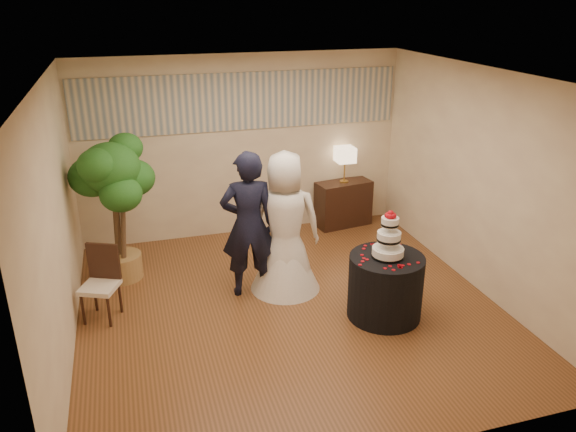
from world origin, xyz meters
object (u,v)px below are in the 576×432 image
object	(u,v)px
console	(343,203)
ficus_tree	(115,210)
wedding_cake	(389,234)
table_lamp	(345,165)
cake_table	(385,287)
groom	(248,225)
bride	(285,223)
side_chair	(99,285)

from	to	relation	value
console	ficus_tree	xyz separation A→B (m)	(-3.56, -0.89, 0.62)
wedding_cake	table_lamp	world-z (taller)	wedding_cake
cake_table	console	world-z (taller)	cake_table
groom	bride	bearing A→B (deg)	-174.61
groom	wedding_cake	size ratio (longest dim) A/B	3.28
bride	groom	bearing A→B (deg)	9.76
cake_table	table_lamp	xyz separation A→B (m)	(0.58, 2.78, 0.65)
cake_table	bride	bearing A→B (deg)	133.58
table_lamp	cake_table	bearing A→B (deg)	-101.79
groom	bride	world-z (taller)	groom
wedding_cake	ficus_tree	xyz separation A→B (m)	(-2.98, 1.89, -0.07)
groom	wedding_cake	xyz separation A→B (m)	(1.41, -1.00, 0.12)
cake_table	console	bearing A→B (deg)	78.21
groom	console	bearing A→B (deg)	-131.18
groom	side_chair	world-z (taller)	groom
ficus_tree	side_chair	bearing A→B (deg)	-104.15
ficus_tree	groom	bearing A→B (deg)	-29.54
cake_table	ficus_tree	xyz separation A→B (m)	(-2.98, 1.89, 0.60)
bride	wedding_cake	xyz separation A→B (m)	(0.94, -0.99, 0.15)
console	side_chair	size ratio (longest dim) A/B	1.00
bride	wedding_cake	distance (m)	1.37
wedding_cake	side_chair	world-z (taller)	wedding_cake
wedding_cake	side_chair	distance (m)	3.40
table_lamp	side_chair	bearing A→B (deg)	-153.64
cake_table	groom	bearing A→B (deg)	144.56
table_lamp	ficus_tree	size ratio (longest dim) A/B	0.29
cake_table	wedding_cake	xyz separation A→B (m)	(0.00, 0.00, 0.68)
side_chair	ficus_tree	bearing A→B (deg)	100.20
table_lamp	side_chair	world-z (taller)	table_lamp
groom	cake_table	distance (m)	1.82
cake_table	console	size ratio (longest dim) A/B	0.97
wedding_cake	ficus_tree	world-z (taller)	ficus_tree
table_lamp	ficus_tree	world-z (taller)	ficus_tree
groom	ficus_tree	distance (m)	1.80
cake_table	console	distance (m)	2.84
groom	table_lamp	distance (m)	2.67
console	ficus_tree	bearing A→B (deg)	-174.95
wedding_cake	console	bearing A→B (deg)	78.21
bride	console	world-z (taller)	bride
ficus_tree	cake_table	bearing A→B (deg)	-32.43
groom	cake_table	world-z (taller)	groom
groom	ficus_tree	size ratio (longest dim) A/B	0.95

